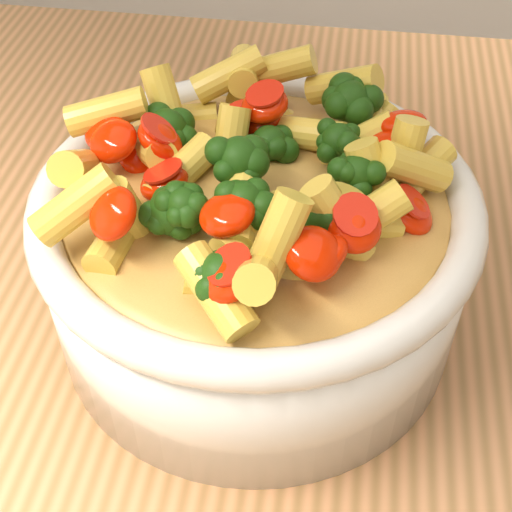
# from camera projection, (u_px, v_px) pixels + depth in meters

# --- Properties ---
(table) EXTENTS (1.20, 0.80, 0.90)m
(table) POSITION_uv_depth(u_px,v_px,m) (346.00, 385.00, 0.57)
(table) COLOR tan
(table) RESTS_ON ground
(serving_bowl) EXTENTS (0.27, 0.27, 0.11)m
(serving_bowl) POSITION_uv_depth(u_px,v_px,m) (256.00, 254.00, 0.45)
(serving_bowl) COLOR silver
(serving_bowl) RESTS_ON table
(pasta_salad) EXTENTS (0.21, 0.21, 0.05)m
(pasta_salad) POSITION_uv_depth(u_px,v_px,m) (256.00, 164.00, 0.40)
(pasta_salad) COLOR #E5BF48
(pasta_salad) RESTS_ON serving_bowl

